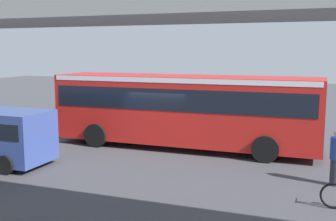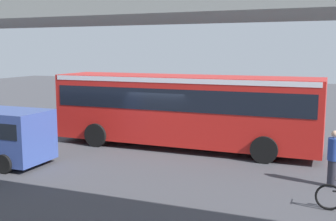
% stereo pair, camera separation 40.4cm
% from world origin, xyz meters
% --- Properties ---
extents(ground, '(80.00, 80.00, 0.00)m').
position_xyz_m(ground, '(0.00, 0.00, 0.00)').
color(ground, '#424247').
extents(city_bus, '(11.54, 2.85, 3.15)m').
position_xyz_m(city_bus, '(-0.77, -0.31, 1.88)').
color(city_bus, red).
rests_on(city_bus, ground).
extents(pedestrian, '(0.38, 0.38, 1.79)m').
position_xyz_m(pedestrian, '(-6.89, 2.94, 0.89)').
color(pedestrian, '#2D2D38').
rests_on(pedestrian, ground).
extents(traffic_sign, '(0.08, 0.60, 2.80)m').
position_xyz_m(traffic_sign, '(4.86, -2.70, 1.89)').
color(traffic_sign, slate).
rests_on(traffic_sign, ground).
extents(lane_dash_left, '(2.00, 0.20, 0.01)m').
position_xyz_m(lane_dash_left, '(-4.00, -2.97, 0.00)').
color(lane_dash_left, silver).
rests_on(lane_dash_left, ground).
extents(lane_dash_centre, '(2.00, 0.20, 0.01)m').
position_xyz_m(lane_dash_centre, '(0.00, -2.97, 0.00)').
color(lane_dash_centre, silver).
rests_on(lane_dash_centre, ground).
extents(lane_dash_right, '(2.00, 0.20, 0.01)m').
position_xyz_m(lane_dash_right, '(4.00, -2.97, 0.00)').
color(lane_dash_right, silver).
rests_on(lane_dash_right, ground).
extents(lane_dash_rightmost, '(2.00, 0.20, 0.01)m').
position_xyz_m(lane_dash_rightmost, '(8.00, -2.97, 0.00)').
color(lane_dash_rightmost, silver).
rests_on(lane_dash_rightmost, ground).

